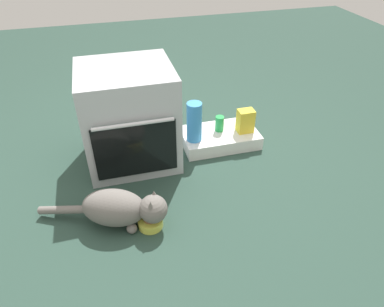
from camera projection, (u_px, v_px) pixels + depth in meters
The scene contains 8 objects.
ground at pixel (155, 190), 2.29m from camera, with size 8.00×8.00×0.00m, color #284238.
oven at pixel (129, 117), 2.38m from camera, with size 0.62×0.61×0.69m.
pantry_cabinet at pixel (220, 138), 2.70m from camera, with size 0.58×0.34×0.10m, color white.
food_bowl at pixel (150, 222), 2.03m from camera, with size 0.15×0.15×0.09m.
cat at pixel (121, 208), 1.99m from camera, with size 0.74×0.37×0.24m.
water_bottle at pixel (194, 122), 2.50m from camera, with size 0.11×0.11×0.30m, color #388CD1.
soda_can at pixel (220, 124), 2.66m from camera, with size 0.07×0.07×0.12m, color green.
snack_bag at pixel (245, 121), 2.63m from camera, with size 0.12×0.09×0.18m, color yellow.
Camera 1 is at (-0.21, -1.71, 1.55)m, focal length 32.60 mm.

